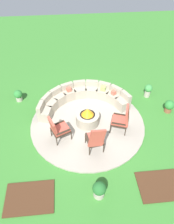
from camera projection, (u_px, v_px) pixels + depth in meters
ground_plane at (88, 124)px, 8.56m from camera, size 24.00×24.00×0.00m
patio_circle at (88, 123)px, 8.54m from camera, size 4.40×4.40×0.06m
mulch_bed_left at (30, 198)px, 6.37m from camera, size 1.42×1.02×0.04m
mulch_bed_right at (161, 185)px, 6.66m from camera, size 1.42×1.02×0.04m
fire_pit at (88, 118)px, 8.32m from camera, size 0.89×0.89×0.73m
curved_stone_bench at (82, 97)px, 9.20m from camera, size 3.75×1.81×0.71m
lounge_chair_front_left at (58, 128)px, 7.57m from camera, size 0.79×0.75×1.05m
lounge_chair_front_right at (95, 139)px, 7.20m from camera, size 0.65×0.68×1.17m
lounge_chair_back_left at (122, 119)px, 7.87m from camera, size 0.76×0.72×1.13m
potted_plant_0 at (148, 90)px, 9.57m from camera, size 0.34×0.34×0.61m
potted_plant_1 at (18, 95)px, 9.39m from camera, size 0.36×0.36×0.53m
potted_plant_2 at (169, 106)px, 8.87m from camera, size 0.39×0.39×0.56m
potted_plant_3 at (99, 190)px, 6.23m from camera, size 0.40×0.40×0.61m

